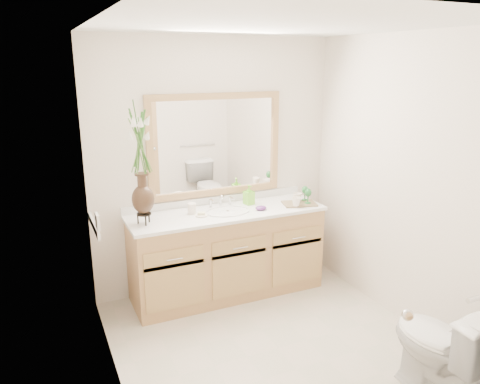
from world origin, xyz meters
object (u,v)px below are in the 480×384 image
flower_vase (140,152)px  tray (299,204)px  tumbler (192,209)px  toilet (442,349)px  soap_bottle (249,196)px

flower_vase → tray: size_ratio=2.92×
tumbler → flower_vase: bearing=-168.7°
toilet → tumbler: tumbler is taller
flower_vase → soap_bottle: 1.20m
tumbler → tray: size_ratio=0.32×
toilet → soap_bottle: 2.16m
tray → flower_vase: bearing=-168.1°
tumbler → tray: tumbler is taller
tumbler → soap_bottle: (0.60, 0.06, 0.04)m
soap_bottle → toilet: bearing=-88.8°
toilet → soap_bottle: soap_bottle is taller
flower_vase → soap_bottle: size_ratio=5.35×
flower_vase → tray: 1.62m
soap_bottle → tray: size_ratio=0.55×
soap_bottle → flower_vase: bearing=177.5°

